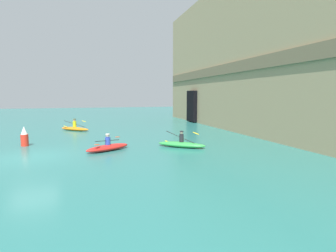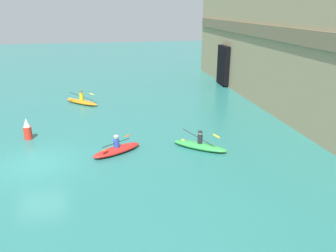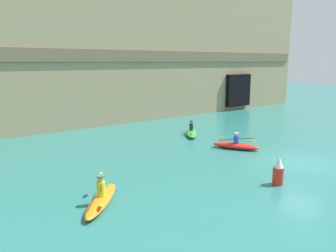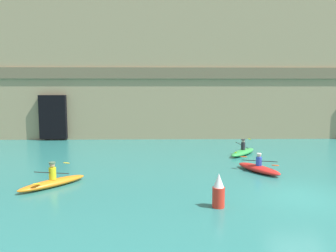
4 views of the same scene
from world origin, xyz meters
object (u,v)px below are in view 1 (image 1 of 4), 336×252
(marker_buoy, at_px, (24,137))
(kayak_orange, at_px, (75,128))
(kayak_green, at_px, (181,144))
(kayak_red, at_px, (108,147))

(marker_buoy, bearing_deg, kayak_orange, 158.78)
(kayak_green, relative_size, marker_buoy, 2.28)
(kayak_green, distance_m, kayak_orange, 12.73)
(kayak_red, distance_m, marker_buoy, 6.07)
(kayak_red, relative_size, kayak_green, 0.97)
(kayak_red, height_order, marker_buoy, marker_buoy)
(kayak_red, xyz_separation_m, kayak_green, (0.31, 4.64, -0.01))
(kayak_red, bearing_deg, kayak_orange, -106.43)
(kayak_green, bearing_deg, kayak_orange, 161.73)
(kayak_red, xyz_separation_m, kayak_orange, (-10.28, -2.42, 0.01))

